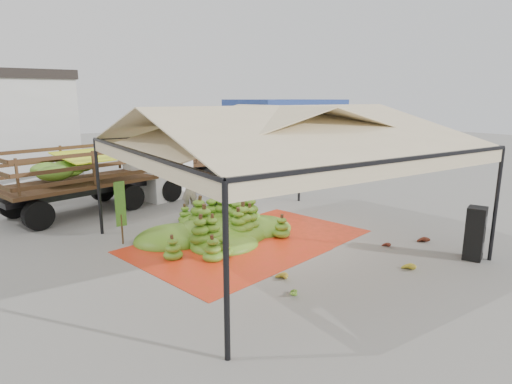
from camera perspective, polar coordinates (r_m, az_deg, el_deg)
ground at (r=12.57m, az=3.04°, el=-7.15°), size 90.00×90.00×0.00m
canopy_tent at (r=11.88m, az=3.22°, el=8.03°), size 8.10×8.10×4.00m
building_tan at (r=28.32m, az=3.74°, el=8.11°), size 6.30×5.30×4.10m
tarp_left at (r=12.19m, az=-4.60°, el=-7.77°), size 5.43×5.26×0.01m
tarp_right at (r=13.87m, az=3.97°, el=-5.23°), size 4.64×4.78×0.01m
banana_heap at (r=13.42m, az=-4.84°, el=-3.36°), size 5.62×4.76×1.13m
hand_yellow_a at (r=11.41m, az=19.60°, el=-9.36°), size 0.55×0.47×0.23m
hand_yellow_b at (r=10.27m, az=3.21°, el=-11.10°), size 0.53×0.45×0.22m
hand_red_a at (r=12.92m, az=16.89°, el=-6.72°), size 0.39×0.32×0.17m
hand_red_b at (r=13.65m, az=21.42°, el=-5.93°), size 0.59×0.54×0.22m
hand_green at (r=9.58m, az=4.52°, el=-13.04°), size 0.54×0.53×0.19m
hanging_bunches at (r=12.49m, az=-1.07°, el=5.13°), size 3.24×0.24×0.20m
speaker_stack at (r=12.73m, az=27.16°, el=-4.93°), size 0.65×0.61×1.42m
banana_leaves at (r=13.04m, az=-16.77°, el=-6.94°), size 0.96×1.36×3.70m
vendor at (r=16.05m, az=-8.89°, el=0.17°), size 0.69×0.53×1.68m
truck_left at (r=17.60m, az=-19.18°, el=2.99°), size 7.61×4.24×2.48m
truck_right at (r=22.44m, az=0.22°, el=5.78°), size 7.74×3.19×2.59m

